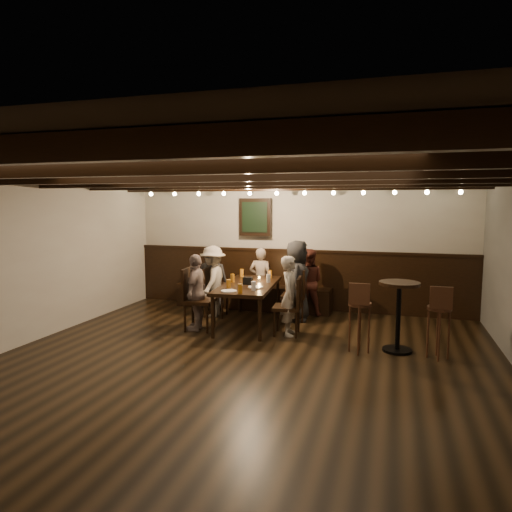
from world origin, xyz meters
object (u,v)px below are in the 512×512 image
(person_right_near, at_px, (297,281))
(chair_right_far, at_px, (288,317))
(chair_left_near, at_px, (215,302))
(chair_right_near, at_px, (295,304))
(dining_table, at_px, (249,287))
(bar_stool_left, at_px, (359,326))
(person_left_near, at_px, (213,281))
(bar_stool_right, at_px, (438,331))
(high_top_table, at_px, (399,306))
(chair_left_far, at_px, (198,311))
(person_bench_right, at_px, (308,282))
(person_right_far, at_px, (290,296))
(person_bench_left, at_px, (212,278))
(person_bench_centre, at_px, (261,279))
(person_left_far, at_px, (196,292))

(person_right_near, bearing_deg, chair_right_far, 178.02)
(chair_left_near, height_order, chair_right_near, chair_right_near)
(person_right_near, bearing_deg, dining_table, 120.96)
(chair_right_near, bearing_deg, chair_right_far, 179.99)
(chair_left_near, bearing_deg, bar_stool_left, 58.06)
(person_left_near, distance_m, bar_stool_right, 3.88)
(chair_right_far, relative_size, high_top_table, 0.93)
(chair_left_far, bearing_deg, chair_right_far, 90.00)
(person_right_near, bearing_deg, bar_stool_right, -128.29)
(person_left_near, xyz_separation_m, high_top_table, (3.16, -1.10, -0.00))
(person_bench_right, xyz_separation_m, bar_stool_right, (2.06, -1.86, -0.24))
(person_left_near, xyz_separation_m, person_right_far, (1.58, -0.76, -0.02))
(chair_right_near, height_order, bar_stool_left, bar_stool_left)
(person_bench_left, height_order, person_left_near, person_left_near)
(dining_table, relative_size, person_right_near, 1.38)
(dining_table, relative_size, chair_left_far, 1.93)
(person_left_near, xyz_separation_m, bar_stool_right, (3.66, -1.26, -0.27))
(person_right_near, bearing_deg, person_left_near, 90.00)
(person_bench_centre, bearing_deg, bar_stool_right, 141.61)
(chair_left_near, xyz_separation_m, person_left_far, (0.05, -0.90, 0.34))
(chair_right_near, bearing_deg, person_bench_left, 74.47)
(person_bench_left, height_order, person_bench_centre, person_bench_left)
(dining_table, xyz_separation_m, person_bench_centre, (-0.10, 1.05, -0.04))
(person_left_near, distance_m, person_right_near, 1.50)
(chair_left_near, height_order, person_bench_left, person_bench_left)
(person_bench_right, distance_m, bar_stool_right, 2.78)
(chair_right_near, bearing_deg, person_left_far, 121.49)
(person_bench_right, height_order, person_left_near, person_left_near)
(person_left_far, bearing_deg, bar_stool_left, 75.49)
(chair_right_near, distance_m, chair_right_far, 0.90)
(person_left_far, xyz_separation_m, bar_stool_left, (2.57, -0.41, -0.25))
(dining_table, relative_size, chair_left_near, 2.21)
(chair_left_near, bearing_deg, person_right_near, 90.00)
(person_bench_centre, distance_m, person_bench_right, 0.91)
(person_bench_centre, xyz_separation_m, person_right_far, (0.89, -1.42, 0.02))
(person_bench_left, xyz_separation_m, person_bench_centre, (0.88, 0.23, -0.02))
(person_left_far, bearing_deg, person_right_near, 120.96)
(high_top_table, bearing_deg, chair_left_far, 176.03)
(person_bench_right, xyz_separation_m, person_left_near, (-1.60, -0.60, 0.03))
(chair_left_far, xyz_separation_m, person_bench_left, (-0.30, 1.33, 0.31))
(chair_right_near, xyz_separation_m, person_right_far, (0.12, -0.89, 0.34))
(dining_table, xyz_separation_m, bar_stool_left, (1.87, -0.93, -0.27))
(chair_left_far, bearing_deg, person_bench_left, -172.44)
(chair_left_near, xyz_separation_m, high_top_table, (3.13, -1.11, 0.37))
(bar_stool_right, bearing_deg, person_left_near, 160.29)
(chair_right_near, relative_size, chair_right_far, 1.01)
(chair_left_far, bearing_deg, chair_left_near, 179.83)
(chair_right_near, xyz_separation_m, person_right_near, (0.03, 0.00, 0.42))
(dining_table, height_order, person_bench_centre, person_bench_centre)
(bar_stool_left, bearing_deg, person_right_far, 153.47)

